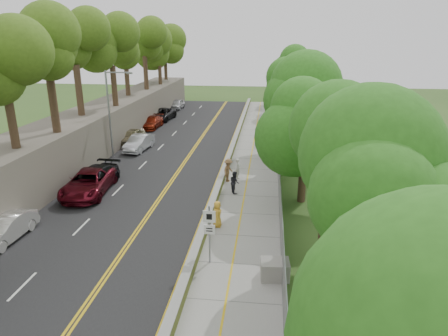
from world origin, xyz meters
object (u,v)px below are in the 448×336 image
(streetlight, at_px, (111,109))
(signpost, at_px, (209,228))
(person_far, at_px, (263,136))
(car_2, at_px, (88,183))
(painter_0, at_px, (217,214))
(concrete_block, at_px, (275,269))
(construction_barrel, at_px, (273,129))
(car_1, at_px, (5,229))

(streetlight, relative_size, signpost, 2.58)
(streetlight, bearing_deg, signpost, -55.92)
(streetlight, distance_m, person_far, 15.40)
(car_2, xyz_separation_m, person_far, (12.21, 15.00, 0.11))
(painter_0, xyz_separation_m, person_far, (2.29, 19.09, 0.13))
(signpost, relative_size, concrete_block, 2.32)
(concrete_block, bearing_deg, streetlight, 129.36)
(construction_barrel, distance_m, painter_0, 25.23)
(construction_barrel, relative_size, car_2, 0.14)
(signpost, distance_m, construction_barrel, 29.24)
(car_2, bearing_deg, streetlight, 94.09)
(concrete_block, bearing_deg, car_2, 145.67)
(construction_barrel, xyz_separation_m, person_far, (-1.09, -5.91, 0.52))
(streetlight, xyz_separation_m, signpost, (11.51, -17.02, -2.68))
(streetlight, bearing_deg, car_2, -80.69)
(concrete_block, distance_m, person_far, 24.12)
(streetlight, height_order, concrete_block, streetlight)
(construction_barrel, xyz_separation_m, painter_0, (-3.39, -25.00, 0.40))
(painter_0, bearing_deg, construction_barrel, -8.18)
(construction_barrel, height_order, painter_0, painter_0)
(car_1, relative_size, painter_0, 2.69)
(signpost, bearing_deg, painter_0, 91.96)
(streetlight, height_order, person_far, streetlight)
(streetlight, height_order, construction_barrel, streetlight)
(construction_barrel, xyz_separation_m, concrete_block, (0.00, -30.00, 0.04))
(person_far, bearing_deg, construction_barrel, -100.21)
(signpost, xyz_separation_m, car_2, (-10.05, 8.10, -1.10))
(car_1, height_order, painter_0, painter_0)
(signpost, bearing_deg, concrete_block, -16.85)
(signpost, distance_m, person_far, 23.23)
(concrete_block, relative_size, painter_0, 0.83)
(car_1, xyz_separation_m, painter_0, (11.51, 3.08, 0.10))
(car_2, distance_m, painter_0, 10.72)
(streetlight, xyz_separation_m, construction_barrel, (14.76, 12.00, -4.18))
(car_2, bearing_deg, painter_0, -27.61)
(construction_barrel, relative_size, painter_0, 0.51)
(signpost, relative_size, car_2, 0.52)
(concrete_block, relative_size, car_1, 0.31)
(signpost, bearing_deg, streetlight, 124.08)
(streetlight, bearing_deg, person_far, 24.01)
(concrete_block, height_order, painter_0, painter_0)
(car_2, height_order, painter_0, car_2)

